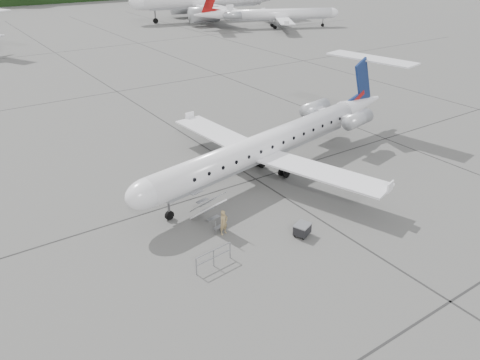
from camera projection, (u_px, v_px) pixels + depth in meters
ground at (343, 198)px, 30.93m from camera, size 320.00×320.00×0.00m
main_regional_jet at (264, 133)px, 32.56m from camera, size 28.54×22.94×6.53m
airstair at (208, 210)px, 27.55m from camera, size 1.30×2.51×2.05m
passenger at (224, 222)px, 26.83m from camera, size 0.62×0.47×1.52m
safety_railing at (214, 258)px, 24.20m from camera, size 2.20×0.31×1.00m
baggage_cart at (302, 229)px, 26.83m from camera, size 1.12×1.02×0.79m
bg_regional_right at (279, 9)px, 92.96m from camera, size 33.65×29.81×7.30m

